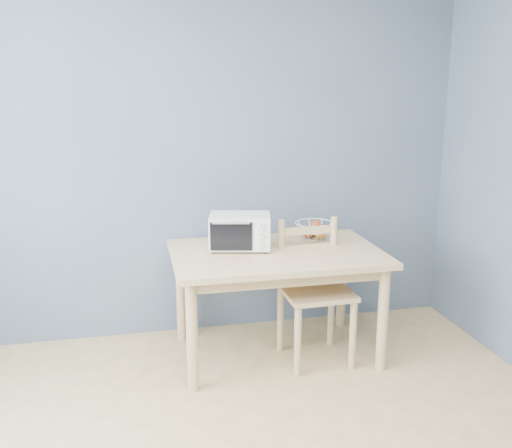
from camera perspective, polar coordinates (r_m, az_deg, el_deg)
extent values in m
cube|color=slate|center=(4.16, -6.51, 6.28)|extent=(4.00, 0.01, 2.60)
cube|color=#DBB483|center=(3.84, 2.08, -3.00)|extent=(1.40, 0.90, 0.04)
cylinder|color=#DBB483|center=(3.53, -6.40, -11.18)|extent=(0.07, 0.07, 0.71)
cylinder|color=#DBB483|center=(3.84, 12.57, -9.28)|extent=(0.07, 0.07, 0.71)
cylinder|color=#DBB483|center=(4.21, -7.52, -6.97)|extent=(0.07, 0.07, 0.71)
cylinder|color=#DBB483|center=(4.47, 8.59, -5.72)|extent=(0.07, 0.07, 0.71)
cube|color=beige|center=(3.85, -1.61, -0.68)|extent=(0.45, 0.35, 0.23)
cube|color=black|center=(3.85, -2.42, -0.71)|extent=(0.31, 0.28, 0.18)
cube|color=black|center=(3.72, -2.50, -1.26)|extent=(0.27, 0.07, 0.19)
cylinder|color=silver|center=(3.68, -2.52, 0.06)|extent=(0.24, 0.06, 0.01)
cube|color=beige|center=(3.72, 0.56, -1.20)|extent=(0.11, 0.03, 0.21)
cylinder|color=black|center=(3.79, -4.23, -2.82)|extent=(0.02, 0.02, 0.01)
cylinder|color=black|center=(3.78, 0.96, -2.83)|extent=(0.02, 0.02, 0.01)
cylinder|color=black|center=(3.99, -4.03, -1.97)|extent=(0.02, 0.02, 0.01)
cylinder|color=black|center=(3.98, 0.90, -1.97)|extent=(0.02, 0.02, 0.01)
cylinder|color=silver|center=(3.69, 0.56, -0.29)|extent=(0.04, 0.02, 0.04)
cylinder|color=silver|center=(3.71, 0.56, -1.24)|extent=(0.04, 0.02, 0.04)
cylinder|color=silver|center=(3.73, 0.56, -2.18)|extent=(0.04, 0.02, 0.04)
torus|color=silver|center=(4.10, 5.82, 0.12)|extent=(0.28, 0.28, 0.01)
torus|color=silver|center=(4.12, 5.80, -0.67)|extent=(0.22, 0.22, 0.01)
torus|color=silver|center=(4.13, 5.78, -1.45)|extent=(0.13, 0.13, 0.01)
sphere|color=#B22317|center=(4.12, 5.26, -0.87)|extent=(0.09, 0.09, 0.09)
sphere|color=orange|center=(4.11, 6.45, -0.95)|extent=(0.08, 0.08, 0.08)
sphere|color=#FCBE62|center=(4.17, 5.64, -0.74)|extent=(0.08, 0.08, 0.08)
sphere|color=#B22317|center=(4.10, 5.98, -0.17)|extent=(0.08, 0.08, 0.08)
cube|color=#DBB483|center=(3.85, 6.05, -6.74)|extent=(0.46, 0.46, 0.03)
cylinder|color=#DBB483|center=(3.73, 4.19, -11.67)|extent=(0.05, 0.05, 0.48)
cylinder|color=#DBB483|center=(3.86, 9.65, -10.93)|extent=(0.05, 0.05, 0.48)
cylinder|color=#DBB483|center=(4.06, 2.46, -9.44)|extent=(0.05, 0.05, 0.48)
cylinder|color=#DBB483|center=(4.18, 7.52, -8.85)|extent=(0.05, 0.05, 0.48)
cylinder|color=#DBB483|center=(3.89, 2.53, -3.00)|extent=(0.05, 0.05, 0.48)
cylinder|color=#DBB483|center=(4.02, 7.73, -2.58)|extent=(0.05, 0.05, 0.48)
cube|color=#DBB483|center=(3.98, 5.14, -4.18)|extent=(0.38, 0.03, 0.05)
cube|color=#DBB483|center=(3.95, 5.18, -2.42)|extent=(0.38, 0.03, 0.05)
cube|color=#DBB483|center=(3.91, 5.22, -0.64)|extent=(0.38, 0.03, 0.05)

